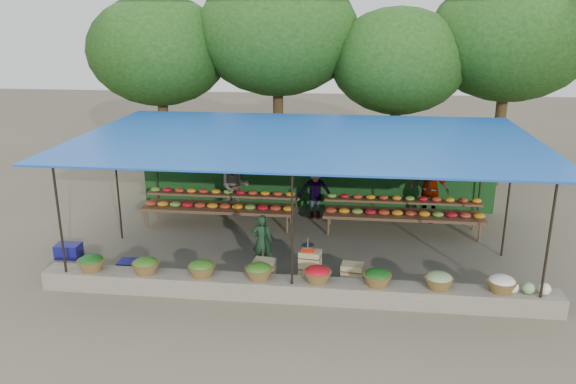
# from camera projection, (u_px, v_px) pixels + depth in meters

# --- Properties ---
(ground) EXTENTS (60.00, 60.00, 0.00)m
(ground) POSITION_uv_depth(u_px,v_px,m) (305.00, 247.00, 14.16)
(ground) COLOR #635C49
(ground) RESTS_ON ground
(stone_curb) EXTENTS (10.60, 0.55, 0.40)m
(stone_curb) POSITION_uv_depth(u_px,v_px,m) (293.00, 289.00, 11.50)
(stone_curb) COLOR #696554
(stone_curb) RESTS_ON ground
(stall_canopy) EXTENTS (10.80, 6.60, 2.82)m
(stall_canopy) POSITION_uv_depth(u_px,v_px,m) (306.00, 142.00, 13.42)
(stall_canopy) COLOR black
(stall_canopy) RESTS_ON ground
(produce_baskets) EXTENTS (8.98, 0.58, 0.34)m
(produce_baskets) POSITION_uv_depth(u_px,v_px,m) (288.00, 273.00, 11.40)
(produce_baskets) COLOR brown
(produce_baskets) RESTS_ON stone_curb
(netting_backdrop) EXTENTS (10.60, 0.06, 2.50)m
(netting_backdrop) POSITION_uv_depth(u_px,v_px,m) (314.00, 167.00, 16.78)
(netting_backdrop) COLOR #1B4D1E
(netting_backdrop) RESTS_ON ground
(tree_row) EXTENTS (16.51, 5.50, 7.12)m
(tree_row) POSITION_uv_depth(u_px,v_px,m) (337.00, 44.00, 18.48)
(tree_row) COLOR #342313
(tree_row) RESTS_ON ground
(fruit_table_left) EXTENTS (4.21, 0.95, 0.93)m
(fruit_table_left) POSITION_uv_depth(u_px,v_px,m) (220.00, 203.00, 15.54)
(fruit_table_left) COLOR #4F341F
(fruit_table_left) RESTS_ON ground
(fruit_table_right) EXTENTS (4.21, 0.95, 0.93)m
(fruit_table_right) POSITION_uv_depth(u_px,v_px,m) (403.00, 210.00, 14.98)
(fruit_table_right) COLOR #4F341F
(fruit_table_right) RESTS_ON ground
(crate_counter) EXTENTS (2.39, 0.40, 0.77)m
(crate_counter) POSITION_uv_depth(u_px,v_px,m) (309.00, 270.00, 12.10)
(crate_counter) COLOR tan
(crate_counter) RESTS_ON ground
(weighing_scale) EXTENTS (0.29, 0.29, 0.30)m
(weighing_scale) POSITION_uv_depth(u_px,v_px,m) (308.00, 248.00, 11.95)
(weighing_scale) COLOR red
(weighing_scale) RESTS_ON crate_counter
(vendor_seated) EXTENTS (0.49, 0.35, 1.26)m
(vendor_seated) POSITION_uv_depth(u_px,v_px,m) (262.00, 241.00, 12.86)
(vendor_seated) COLOR #19381F
(vendor_seated) RESTS_ON ground
(customer_left) EXTENTS (0.98, 0.86, 1.70)m
(customer_left) POSITION_uv_depth(u_px,v_px,m) (234.00, 186.00, 16.25)
(customer_left) COLOR slate
(customer_left) RESTS_ON ground
(customer_mid) EXTENTS (1.09, 0.67, 1.62)m
(customer_mid) POSITION_uv_depth(u_px,v_px,m) (315.00, 191.00, 15.94)
(customer_mid) COLOR slate
(customer_mid) RESTS_ON ground
(customer_right) EXTENTS (1.18, 0.84, 1.86)m
(customer_right) POSITION_uv_depth(u_px,v_px,m) (429.00, 190.00, 15.68)
(customer_right) COLOR slate
(customer_right) RESTS_ON ground
(blue_crate_front) EXTENTS (0.57, 0.41, 0.34)m
(blue_crate_front) POSITION_uv_depth(u_px,v_px,m) (132.00, 268.00, 12.56)
(blue_crate_front) COLOR navy
(blue_crate_front) RESTS_ON ground
(blue_crate_back) EXTENTS (0.58, 0.42, 0.34)m
(blue_crate_back) POSITION_uv_depth(u_px,v_px,m) (69.00, 251.00, 13.48)
(blue_crate_back) COLOR navy
(blue_crate_back) RESTS_ON ground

